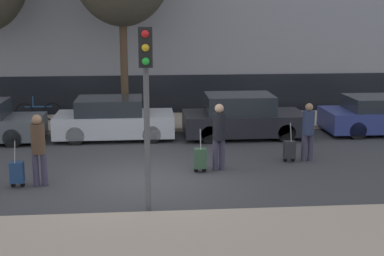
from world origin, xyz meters
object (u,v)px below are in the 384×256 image
object	(u,v)px
parked_car_3	(384,115)
trolley_left	(17,172)
traffic_light	(146,84)
pedestrian_center	(219,133)
pedestrian_right	(308,128)
trolley_center	(200,158)
pedestrian_left	(38,146)
parked_bicycle	(39,111)
parked_car_2	(242,117)
parked_car_1	(114,119)
trolley_right	(289,150)

from	to	relation	value
parked_car_3	trolley_left	world-z (taller)	parked_car_3
traffic_light	pedestrian_center	bearing A→B (deg)	57.97
pedestrian_right	trolley_center	bearing A→B (deg)	-173.09
pedestrian_left	trolley_left	bearing A→B (deg)	-179.94
trolley_left	pedestrian_center	distance (m)	5.28
traffic_light	parked_bicycle	world-z (taller)	traffic_light
parked_car_3	parked_car_2	bearing A→B (deg)	-178.10
parked_car_1	pedestrian_center	bearing A→B (deg)	-52.57
parked_car_2	pedestrian_right	bearing A→B (deg)	-66.63
parked_car_2	parked_bicycle	size ratio (longest dim) A/B	2.32
parked_bicycle	parked_car_2	bearing A→B (deg)	-20.13
parked_car_2	parked_bicycle	bearing A→B (deg)	159.87
parked_car_2	trolley_right	size ratio (longest dim) A/B	3.57
pedestrian_left	trolley_left	xyz separation A→B (m)	(-0.55, -0.05, -0.66)
trolley_right	parked_car_3	bearing A→B (deg)	37.98
pedestrian_left	pedestrian_right	distance (m)	7.46
pedestrian_left	trolley_center	bearing A→B (deg)	6.51
trolley_right	parked_car_2	bearing A→B (deg)	104.10
traffic_light	trolley_right	bearing A→B (deg)	42.34
parked_car_3	traffic_light	size ratio (longest dim) A/B	1.10
trolley_center	traffic_light	bearing A→B (deg)	-115.74
trolley_left	trolley_right	xyz separation A→B (m)	(7.27, 1.63, -0.01)
parked_car_3	trolley_right	size ratio (longest dim) A/B	3.76
trolley_left	parked_bicycle	bearing A→B (deg)	96.89
parked_car_3	pedestrian_center	distance (m)	7.59
pedestrian_right	parked_bicycle	world-z (taller)	pedestrian_right
pedestrian_left	parked_bicycle	size ratio (longest dim) A/B	1.02
parked_car_1	trolley_center	size ratio (longest dim) A/B	3.31
parked_car_1	trolley_right	distance (m)	6.21
traffic_light	pedestrian_left	bearing A→B (deg)	141.52
trolley_center	parked_bicycle	world-z (taller)	trolley_center
traffic_light	parked_bicycle	xyz separation A→B (m)	(-4.12, 9.60, -2.32)
parked_bicycle	pedestrian_right	bearing A→B (deg)	-33.72
pedestrian_right	parked_bicycle	bearing A→B (deg)	138.09
pedestrian_center	pedestrian_right	bearing A→B (deg)	-3.26
parked_car_1	pedestrian_left	distance (m)	5.22
parked_bicycle	pedestrian_center	bearing A→B (deg)	-47.14
traffic_light	parked_car_1	bearing A→B (deg)	99.08
parked_car_1	pedestrian_center	world-z (taller)	pedestrian_center
trolley_right	parked_bicycle	distance (m)	10.09
parked_car_2	pedestrian_center	bearing A→B (deg)	-109.21
trolley_right	trolley_center	bearing A→B (deg)	-163.54
trolley_right	parked_bicycle	xyz separation A→B (m)	(-8.18, 5.90, 0.13)
trolley_center	pedestrian_center	bearing A→B (deg)	17.87
parked_car_1	pedestrian_right	distance (m)	6.63
trolley_left	pedestrian_right	size ratio (longest dim) A/B	0.70
parked_car_3	traffic_light	xyz separation A→B (m)	(-8.38, -7.07, 2.19)
parked_car_3	parked_bicycle	bearing A→B (deg)	168.54
pedestrian_center	parked_car_3	bearing A→B (deg)	13.90
parked_car_1	traffic_light	world-z (taller)	traffic_light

